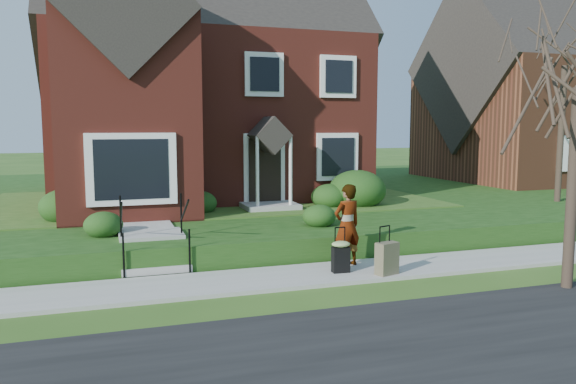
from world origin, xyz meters
name	(u,v)px	position (x,y,z in m)	size (l,w,h in m)	color
ground	(288,279)	(0.00, 0.00, 0.00)	(120.00, 120.00, 0.00)	#2D5119
sidewalk	(288,277)	(0.00, 0.00, 0.04)	(60.00, 1.60, 0.08)	#9E9B93
terrace	(298,194)	(4.00, 10.90, 0.30)	(44.00, 20.00, 0.60)	#183D10
walkway	(143,217)	(-2.50, 5.00, 0.63)	(1.20, 6.00, 0.06)	#9E9B93
main_house	(197,63)	(-0.21, 9.61, 5.26)	(10.40, 10.20, 9.40)	maroon
neighbour_house	(541,79)	(16.00, 11.00, 5.25)	(9.40, 8.00, 9.20)	brown
front_steps	(153,246)	(-2.50, 1.84, 0.47)	(1.40, 2.02, 1.50)	#9E9B93
foundation_shrubs	(274,194)	(1.20, 5.01, 1.10)	(10.03, 4.24, 1.24)	#133710
woman	(347,225)	(1.45, 0.38, 0.96)	(0.64, 0.42, 1.76)	#999999
suitcase_black	(341,255)	(1.09, -0.12, 0.44)	(0.40, 0.33, 0.94)	black
suitcase_olive	(387,258)	(1.92, -0.55, 0.41)	(0.51, 0.38, 0.99)	brown
tree_gap	(566,52)	(10.71, 4.15, 5.41)	(4.81, 4.81, 6.87)	#3F3126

